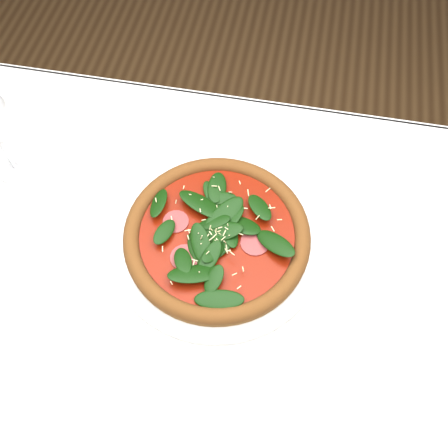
# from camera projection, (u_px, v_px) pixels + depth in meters

# --- Properties ---
(ground) EXTENTS (6.00, 6.00, 0.00)m
(ground) POSITION_uv_depth(u_px,v_px,m) (219.00, 381.00, 1.47)
(ground) COLOR brown
(ground) RESTS_ON ground
(dining_table) EXTENTS (1.21, 0.81, 0.75)m
(dining_table) POSITION_uv_depth(u_px,v_px,m) (215.00, 300.00, 0.91)
(dining_table) COLOR silver
(dining_table) RESTS_ON ground
(plate) EXTENTS (0.36, 0.36, 0.02)m
(plate) POSITION_uv_depth(u_px,v_px,m) (217.00, 239.00, 0.84)
(plate) COLOR silver
(plate) RESTS_ON dining_table
(pizza) EXTENTS (0.40, 0.40, 0.04)m
(pizza) POSITION_uv_depth(u_px,v_px,m) (217.00, 233.00, 0.83)
(pizza) COLOR brown
(pizza) RESTS_ON plate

